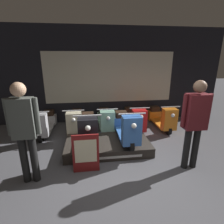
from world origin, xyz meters
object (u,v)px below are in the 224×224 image
at_px(person_right_browsing, 195,119).
at_px(scooter_backrow_2, 106,120).
at_px(scooter_display_left, 88,129).
at_px(scooter_backrow_1, 76,122).
at_px(scooter_backrow_0, 45,123).
at_px(scooter_backrow_4, 161,118).
at_px(scooter_display_right, 126,127).
at_px(scooter_backrow_3, 134,119).
at_px(price_sign_board, 86,153).
at_px(person_left_browsing, 24,127).

bearing_deg(person_right_browsing, scooter_backrow_2, 125.26).
xyz_separation_m(scooter_display_left, scooter_backrow_1, (-0.38, 1.19, -0.24)).
xyz_separation_m(scooter_backrow_0, scooter_backrow_1, (0.91, 0.00, 0.00)).
height_order(scooter_backrow_0, scooter_backrow_4, same).
distance_m(scooter_display_left, scooter_backrow_2, 1.32).
bearing_deg(scooter_backrow_2, scooter_display_right, -71.88).
xyz_separation_m(scooter_backrow_0, scooter_backrow_3, (2.74, 0.00, 0.00)).
xyz_separation_m(scooter_backrow_3, price_sign_board, (-1.50, -2.03, 0.08)).
relative_size(scooter_backrow_1, scooter_backrow_3, 1.00).
relative_size(scooter_backrow_3, price_sign_board, 1.99).
distance_m(scooter_display_right, scooter_backrow_4, 1.88).
bearing_deg(scooter_backrow_1, scooter_backrow_0, 180.00).
distance_m(scooter_display_right, person_left_browsing, 2.27).
height_order(scooter_backrow_1, person_left_browsing, person_left_browsing).
relative_size(scooter_backrow_1, price_sign_board, 1.99).
xyz_separation_m(scooter_backrow_1, scooter_backrow_4, (2.74, 0.00, 0.00)).
relative_size(scooter_backrow_4, person_left_browsing, 0.87).
relative_size(scooter_display_left, person_left_browsing, 0.87).
bearing_deg(price_sign_board, scooter_backrow_3, 53.44).
bearing_deg(scooter_display_right, scooter_backrow_3, 66.13).
bearing_deg(scooter_backrow_4, scooter_backrow_2, 180.00).
distance_m(scooter_display_right, price_sign_board, 1.30).
height_order(scooter_display_right, scooter_backrow_2, scooter_display_right).
bearing_deg(scooter_backrow_1, price_sign_board, -81.01).
distance_m(scooter_display_left, person_left_browsing, 1.54).
xyz_separation_m(scooter_display_right, scooter_backrow_3, (0.52, 1.19, -0.24)).
bearing_deg(scooter_backrow_0, scooter_display_right, -28.18).
distance_m(scooter_backrow_1, person_right_browsing, 3.35).
relative_size(scooter_display_right, person_left_browsing, 0.87).
xyz_separation_m(scooter_backrow_2, scooter_backrow_3, (0.91, 0.00, 0.00)).
height_order(scooter_display_left, price_sign_board, scooter_display_left).
distance_m(scooter_backrow_0, person_right_browsing, 4.06).
bearing_deg(price_sign_board, person_left_browsing, -172.24).
bearing_deg(price_sign_board, scooter_display_left, 86.01).
relative_size(scooter_display_right, scooter_backrow_4, 1.00).
bearing_deg(scooter_display_right, scooter_backrow_2, 108.12).
bearing_deg(scooter_display_right, person_left_browsing, -153.75).
bearing_deg(person_left_browsing, scooter_backrow_0, 95.95).
bearing_deg(scooter_display_left, scooter_backrow_0, 137.47).
bearing_deg(scooter_display_right, price_sign_board, -139.29).
bearing_deg(scooter_backrow_0, scooter_backrow_3, 0.00).
height_order(scooter_display_left, scooter_display_right, same).
bearing_deg(person_left_browsing, person_right_browsing, 0.00).
xyz_separation_m(scooter_display_left, scooter_backrow_2, (0.53, 1.19, -0.24)).
height_order(scooter_display_right, person_right_browsing, person_right_browsing).
xyz_separation_m(scooter_backrow_4, price_sign_board, (-2.42, -2.03, 0.08)).
xyz_separation_m(scooter_backrow_1, scooter_backrow_3, (1.83, 0.00, 0.00)).
xyz_separation_m(scooter_display_right, person_left_browsing, (-1.99, -0.98, 0.51)).
relative_size(scooter_backrow_0, scooter_backrow_4, 1.00).
distance_m(scooter_display_left, scooter_backrow_3, 1.88).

